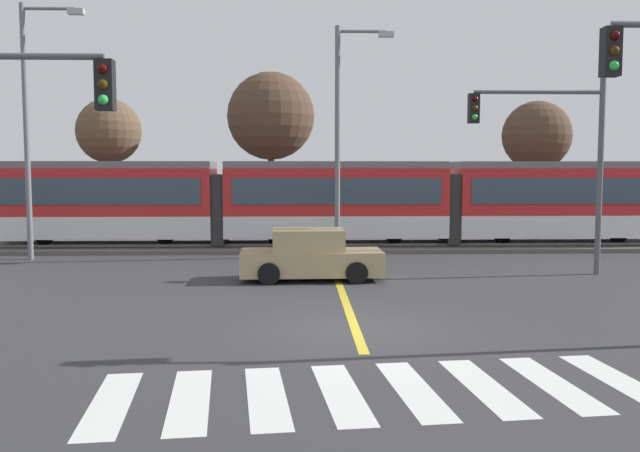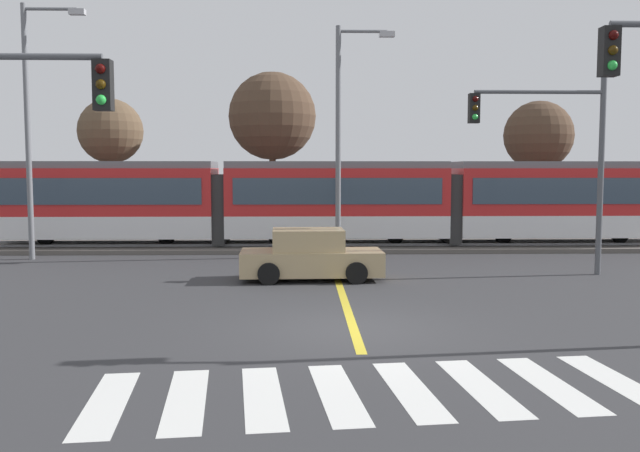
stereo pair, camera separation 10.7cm
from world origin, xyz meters
name	(u,v)px [view 2 (the right image)]	position (x,y,z in m)	size (l,w,h in m)	color
ground_plane	(354,329)	(0.00, 0.00, 0.00)	(200.00, 200.00, 0.00)	#333335
track_bed	(327,246)	(0.00, 14.23, 0.09)	(120.00, 4.00, 0.18)	#56514C
rail_near	(328,245)	(0.00, 13.51, 0.23)	(120.00, 0.08, 0.10)	#939399
rail_far	(327,241)	(0.00, 14.95, 0.23)	(120.00, 0.08, 0.10)	#939399
light_rail_tram	(336,199)	(0.36, 14.23, 2.05)	(28.00, 2.64, 3.43)	silver
crosswalk_stripe_0	(107,403)	(-3.83, -4.36, 0.00)	(0.56, 2.80, 0.01)	silver
crosswalk_stripe_1	(186,399)	(-2.74, -4.24, 0.00)	(0.56, 2.80, 0.01)	silver
crosswalk_stripe_2	(263,396)	(-1.64, -4.13, 0.00)	(0.56, 2.80, 0.01)	silver
crosswalk_stripe_3	(337,393)	(-0.55, -4.02, 0.00)	(0.56, 2.80, 0.01)	silver
crosswalk_stripe_4	(410,390)	(0.55, -3.91, 0.00)	(0.56, 2.80, 0.01)	silver
crosswalk_stripe_5	(480,387)	(1.64, -3.79, 0.00)	(0.56, 2.80, 0.01)	silver
crosswalk_stripe_6	(549,384)	(2.74, -3.68, 0.00)	(0.56, 2.80, 0.01)	silver
crosswalk_stripe_7	(616,381)	(3.83, -3.57, 0.00)	(0.56, 2.80, 0.01)	silver
lane_centre_line	(340,286)	(0.00, 5.13, 0.00)	(0.20, 14.19, 0.01)	gold
sedan_crossing	(311,256)	(-0.80, 6.29, 0.70)	(4.25, 2.01, 1.52)	tan
traffic_light_mid_right	(556,144)	(6.79, 7.02, 4.07)	(4.25, 0.38, 6.17)	#515459
street_lamp_west	(33,116)	(-10.76, 11.15, 5.19)	(2.28, 0.28, 9.19)	slate
street_lamp_centre	(344,127)	(0.50, 11.59, 4.85)	(2.17, 0.28, 8.55)	slate
bare_tree_far_west	(111,132)	(-10.22, 19.19, 5.07)	(3.09, 3.09, 6.66)	brown
bare_tree_west	(272,117)	(-2.49, 19.64, 5.86)	(4.27, 4.27, 8.02)	brown
bare_tree_east	(539,136)	(10.55, 19.30, 4.91)	(3.36, 3.36, 6.63)	brown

